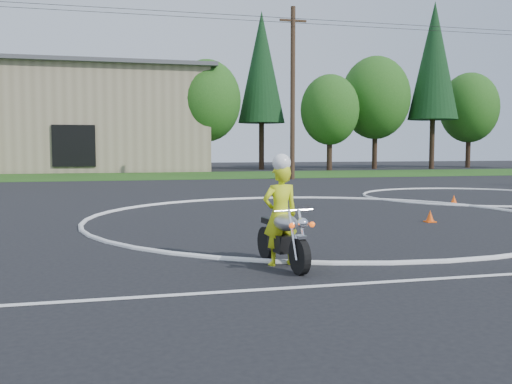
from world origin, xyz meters
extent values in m
plane|color=black|center=(0.00, 0.00, 0.00)|extent=(120.00, 120.00, 0.00)
cube|color=#1E4714|center=(0.00, 27.00, 0.01)|extent=(120.00, 10.00, 0.02)
torus|color=silver|center=(0.00, 3.00, 0.01)|extent=(12.12, 12.12, 0.12)
torus|color=silver|center=(8.00, 8.00, 0.01)|extent=(8.10, 8.10, 0.10)
cube|color=silver|center=(-3.00, -4.00, 0.01)|extent=(8.00, 0.12, 0.01)
cylinder|color=black|center=(-2.57, -3.24, 0.27)|extent=(0.18, 0.55, 0.54)
cylinder|color=black|center=(-2.74, -1.98, 0.27)|extent=(0.18, 0.55, 0.54)
cube|color=black|center=(-2.66, -2.57, 0.36)|extent=(0.32, 0.53, 0.27)
ellipsoid|color=#A2A2A7|center=(-2.64, -2.75, 0.71)|extent=(0.40, 0.62, 0.25)
cube|color=black|center=(-2.70, -2.30, 0.67)|extent=(0.31, 0.57, 0.09)
cylinder|color=silver|center=(-2.66, -3.18, 0.59)|extent=(0.08, 0.33, 0.73)
cylinder|color=white|center=(-2.50, -3.16, 0.59)|extent=(0.08, 0.33, 0.73)
cube|color=silver|center=(-2.57, -3.26, 0.56)|extent=(0.15, 0.21, 0.05)
cylinder|color=silver|center=(-2.60, -3.02, 0.92)|extent=(0.63, 0.12, 0.03)
sphere|color=white|center=(-2.56, -3.33, 0.77)|extent=(0.16, 0.16, 0.16)
sphere|color=#FF4A0C|center=(-2.72, -3.34, 0.74)|extent=(0.08, 0.08, 0.08)
sphere|color=#F24E0C|center=(-2.40, -3.29, 0.74)|extent=(0.08, 0.08, 0.08)
cylinder|color=white|center=(-2.57, -2.19, 0.27)|extent=(0.17, 0.73, 0.07)
imported|color=#D0E017|center=(-2.66, -2.51, 0.80)|extent=(0.63, 0.46, 1.61)
sphere|color=white|center=(-2.65, -2.56, 1.63)|extent=(0.29, 0.29, 0.29)
cone|color=#FF520D|center=(2.46, 1.59, 0.15)|extent=(0.22, 0.22, 0.30)
cube|color=#FF520D|center=(2.46, 1.59, 0.01)|extent=(0.24, 0.24, 0.03)
cone|color=#FF520D|center=(5.68, 5.51, 0.15)|extent=(0.22, 0.22, 0.30)
cube|color=#FF520D|center=(5.68, 5.51, 0.01)|extent=(0.24, 0.24, 0.03)
cube|color=black|center=(-8.00, 31.90, 2.00)|extent=(3.00, 0.16, 3.00)
cylinder|color=#382619|center=(2.00, 34.00, 1.62)|extent=(0.44, 0.44, 3.24)
ellipsoid|color=#1E5116|center=(2.00, 34.00, 5.58)|extent=(5.40, 5.40, 6.48)
cylinder|color=#382619|center=(7.00, 36.00, 1.98)|extent=(0.44, 0.44, 3.96)
cone|color=black|center=(7.00, 36.00, 8.63)|extent=(3.96, 3.96, 9.35)
cylinder|color=#382619|center=(12.00, 33.00, 1.44)|extent=(0.44, 0.44, 2.88)
ellipsoid|color=#1E5116|center=(12.00, 33.00, 4.96)|extent=(4.80, 4.80, 5.76)
cylinder|color=#382619|center=(17.00, 35.00, 1.80)|extent=(0.44, 0.44, 3.60)
ellipsoid|color=#1E5116|center=(17.00, 35.00, 6.20)|extent=(6.00, 6.00, 7.20)
cylinder|color=#382619|center=(22.00, 34.00, 2.16)|extent=(0.44, 0.44, 4.32)
cone|color=black|center=(22.00, 34.00, 9.42)|extent=(4.32, 4.32, 10.20)
cylinder|color=#382619|center=(27.00, 36.00, 1.62)|extent=(0.44, 0.44, 3.24)
ellipsoid|color=#1E5116|center=(27.00, 36.00, 5.58)|extent=(5.40, 5.40, 6.48)
cylinder|color=#382619|center=(-2.00, 35.00, 1.44)|extent=(0.44, 0.44, 2.88)
ellipsoid|color=#1E5116|center=(-2.00, 35.00, 4.96)|extent=(4.80, 4.80, 5.76)
cylinder|color=#473321|center=(5.00, 21.00, 5.00)|extent=(0.28, 0.28, 10.00)
cube|color=#473321|center=(5.00, 21.00, 9.20)|extent=(1.60, 0.12, 0.12)
cylinder|color=black|center=(-5.00, 20.45, 9.20)|extent=(20.00, 0.02, 0.02)
cylinder|color=black|center=(-5.00, 21.55, 9.20)|extent=(20.00, 0.02, 0.02)
cylinder|color=black|center=(15.00, 20.45, 9.20)|extent=(20.00, 0.02, 0.02)
cylinder|color=black|center=(15.00, 21.55, 9.20)|extent=(20.00, 0.02, 0.02)
camera|label=1|loc=(-5.19, -11.10, 1.86)|focal=40.00mm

